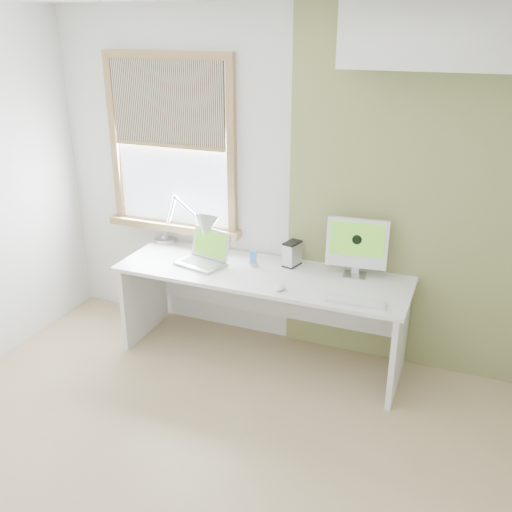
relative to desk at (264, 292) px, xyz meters
The scene contains 12 objects.
room 1.64m from the desk, 86.50° to the right, with size 4.04×3.54×2.64m.
accent_wall 1.36m from the desk, 15.28° to the left, with size 2.00×0.02×2.60m, color #8A9357.
soffit 2.27m from the desk, ahead, with size 1.60×0.40×0.42m, color white.
window 1.39m from the desk, 163.43° to the left, with size 1.20×0.14×1.42m.
desk is the anchor object (origin of this frame).
desk_lamp 0.75m from the desk, behind, with size 0.72×0.44×0.43m.
laptop 0.54m from the desk, behind, with size 0.41×0.36×0.25m.
phone_dock 0.26m from the desk, 161.79° to the left, with size 0.07×0.07×0.13m.
external_drive 0.37m from the desk, 41.46° to the left, with size 0.13×0.17×0.19m.
imac 0.80m from the desk, 12.49° to the left, with size 0.45×0.16×0.43m.
keyboard 0.84m from the desk, 21.13° to the right, with size 0.41×0.13×0.02m.
mouse 0.43m from the desk, 51.93° to the right, with size 0.06×0.10×0.03m, color white.
Camera 1 is at (1.33, -2.26, 2.46)m, focal length 40.24 mm.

